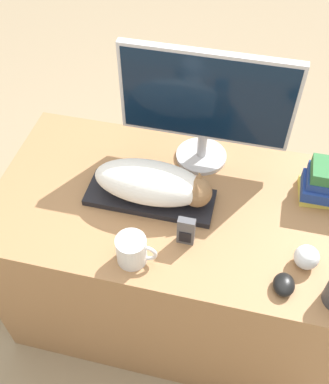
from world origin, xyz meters
The scene contains 9 objects.
ground_plane centered at (0.00, 0.00, 0.00)m, with size 12.00×12.00×0.00m, color #998466.
desk centered at (0.00, 0.35, 0.38)m, with size 1.33×0.71×0.77m.
keyboard centered at (-0.11, 0.34, 0.78)m, with size 0.45×0.16×0.02m.
cat centered at (-0.09, 0.34, 0.86)m, with size 0.41×0.17×0.14m.
monitor centered at (0.03, 0.59, 1.03)m, with size 0.60×0.19×0.46m.
computer_mouse centered at (0.37, 0.10, 0.79)m, with size 0.07×0.08×0.04m.
coffee_mug centered at (-0.10, 0.09, 0.82)m, with size 0.13×0.10×0.10m.
baseball centered at (0.43, 0.20, 0.81)m, with size 0.08×0.08×0.08m.
phone centered at (0.05, 0.20, 0.82)m, with size 0.06×0.03×0.11m.
Camera 1 is at (0.18, -0.63, 1.98)m, focal length 42.00 mm.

